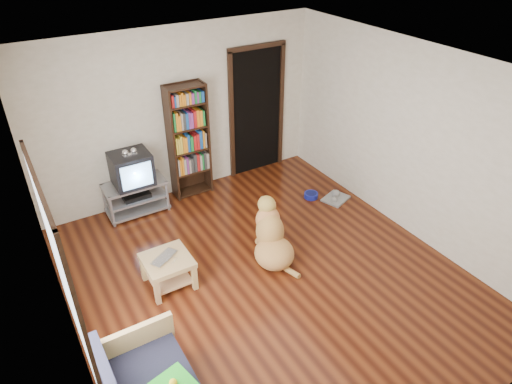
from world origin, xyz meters
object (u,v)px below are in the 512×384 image
grey_rag (336,199)px  dog (271,238)px  crt_tv (131,168)px  laptop (168,259)px  dog_bowl (311,195)px  tv_stand (136,196)px  coffee_table (168,266)px  bookshelf (188,135)px

grey_rag → dog: 1.77m
grey_rag → crt_tv: 3.17m
laptop → grey_rag: (2.98, 0.47, -0.40)m
dog_bowl → grey_rag: bearing=-39.8°
laptop → tv_stand: (0.18, 1.77, -0.14)m
tv_stand → crt_tv: 0.47m
laptop → dog: size_ratio=0.35×
dog_bowl → dog: (-1.33, -0.88, 0.26)m
crt_tv → coffee_table: 1.83m
laptop → coffee_table: laptop is taller
laptop → grey_rag: size_ratio=0.88×
dog → laptop: bearing=173.0°
dog_bowl → bookshelf: bearing=143.5°
dog → dog_bowl: bearing=33.7°
laptop → dog: (1.35, -0.17, -0.11)m
crt_tv → bookshelf: 0.99m
laptop → crt_tv: 1.83m
grey_rag → crt_tv: (-2.79, 1.32, 0.73)m
laptop → bookshelf: size_ratio=0.20×
laptop → tv_stand: tv_stand is taller
dog_bowl → coffee_table: bearing=-165.6°
crt_tv → dog: bearing=-59.2°
bookshelf → tv_stand: bearing=-174.4°
grey_rag → crt_tv: bearing=154.7°
dog_bowl → bookshelf: (-1.54, 1.14, 0.96)m
dog_bowl → crt_tv: bearing=156.8°
laptop → coffee_table: (-0.00, 0.03, -0.13)m
laptop → bookshelf: 2.26m
grey_rag → dog: (-1.63, -0.63, 0.29)m
coffee_table → dog: size_ratio=0.55×
tv_stand → dog: dog is taller
tv_stand → coffee_table: size_ratio=1.64×
coffee_table → dog: dog is taller
dog_bowl → crt_tv: crt_tv is taller
laptop → coffee_table: bearing=58.8°
laptop → dog_bowl: laptop is taller
laptop → tv_stand: bearing=52.9°
grey_rag → bookshelf: bearing=142.9°
grey_rag → bookshelf: (-1.84, 1.39, 0.99)m
tv_stand → coffee_table: (-0.18, -1.74, 0.01)m
dog_bowl → dog: dog is taller
coffee_table → dog: 1.37m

